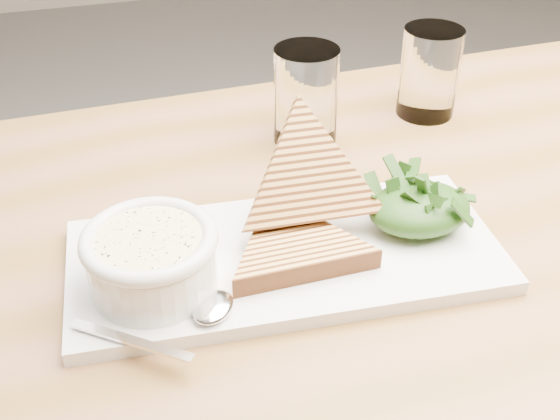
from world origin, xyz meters
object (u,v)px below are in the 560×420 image
object	(u,v)px
soup_bowl	(152,266)
glass_near	(306,96)
glass_far	(429,72)
platter	(286,256)
table_top	(341,294)

from	to	relation	value
soup_bowl	glass_near	distance (m)	0.33
glass_far	platter	bearing A→B (deg)	-137.21
platter	glass_near	size ratio (longest dim) A/B	3.46
platter	soup_bowl	bearing A→B (deg)	-173.72
glass_near	glass_far	size ratio (longest dim) A/B	1.03
table_top	glass_far	bearing A→B (deg)	51.98
platter	soup_bowl	xyz separation A→B (m)	(-0.13, -0.01, 0.03)
table_top	glass_far	xyz separation A→B (m)	(0.23, 0.29, 0.08)
table_top	soup_bowl	distance (m)	0.19
platter	soup_bowl	world-z (taller)	soup_bowl
table_top	soup_bowl	bearing A→B (deg)	172.10
table_top	platter	distance (m)	0.07
table_top	platter	world-z (taller)	platter
table_top	glass_near	xyz separation A→B (m)	(0.05, 0.27, 0.08)
platter	soup_bowl	distance (m)	0.13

